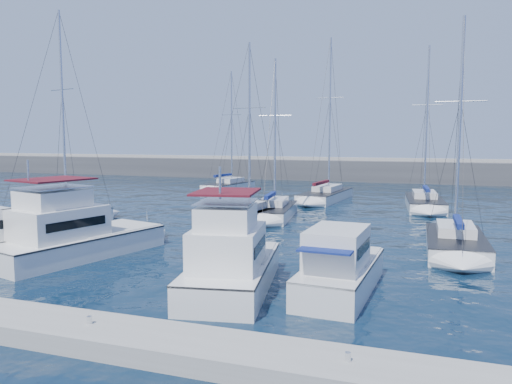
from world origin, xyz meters
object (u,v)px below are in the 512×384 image
(sailboat_mid_a, at_px, (58,217))
(sailboat_mid_e, at_px, (455,243))
(motor_yacht_stbd_inner, at_px, (231,265))
(motor_yacht_stbd_outer, at_px, (340,271))
(sailboat_back_b, at_px, (326,195))
(sailboat_mid_c, at_px, (273,211))
(motor_yacht_port_inner, at_px, (70,237))
(sailboat_mid_b, at_px, (244,217))
(sailboat_back_a, at_px, (229,186))
(sailboat_back_c, at_px, (424,203))

(sailboat_mid_a, height_order, sailboat_mid_e, sailboat_mid_a)
(motor_yacht_stbd_inner, bearing_deg, motor_yacht_stbd_outer, 5.80)
(sailboat_back_b, bearing_deg, sailboat_mid_c, -92.23)
(sailboat_mid_a, distance_m, sailboat_back_b, 25.98)
(motor_yacht_port_inner, relative_size, sailboat_mid_b, 0.73)
(sailboat_back_a, distance_m, sailboat_back_b, 14.16)
(sailboat_mid_a, distance_m, sailboat_back_c, 31.02)
(sailboat_mid_a, distance_m, sailboat_mid_e, 27.20)
(sailboat_mid_c, bearing_deg, sailboat_back_b, 74.33)
(motor_yacht_stbd_inner, relative_size, sailboat_mid_c, 0.63)
(sailboat_mid_b, xyz_separation_m, sailboat_back_c, (12.68, 12.77, 0.01))
(sailboat_mid_b, height_order, sailboat_back_c, sailboat_back_c)
(sailboat_mid_a, height_order, sailboat_mid_b, sailboat_mid_a)
(sailboat_mid_b, relative_size, sailboat_mid_e, 1.03)
(sailboat_back_c, bearing_deg, motor_yacht_stbd_outer, -101.29)
(sailboat_mid_c, relative_size, sailboat_back_a, 0.88)
(motor_yacht_stbd_outer, relative_size, sailboat_mid_a, 0.45)
(sailboat_mid_a, bearing_deg, motor_yacht_port_inner, -30.33)
(sailboat_mid_e, relative_size, sailboat_back_c, 0.89)
(sailboat_mid_b, relative_size, sailboat_back_a, 0.94)
(sailboat_mid_a, relative_size, sailboat_mid_b, 1.15)
(motor_yacht_port_inner, xyz_separation_m, motor_yacht_stbd_inner, (10.30, -2.67, 0.00))
(sailboat_mid_e, bearing_deg, motor_yacht_port_inner, -158.52)
(motor_yacht_stbd_inner, xyz_separation_m, motor_yacht_stbd_outer, (4.32, 1.25, -0.19))
(motor_yacht_stbd_outer, relative_size, sailboat_back_c, 0.47)
(motor_yacht_port_inner, relative_size, sailboat_mid_c, 0.77)
(sailboat_mid_e, bearing_deg, sailboat_back_b, 117.90)
(sailboat_mid_e, relative_size, sailboat_back_a, 0.91)
(sailboat_mid_b, bearing_deg, sailboat_mid_e, -10.80)
(motor_yacht_stbd_outer, distance_m, sailboat_mid_e, 10.67)
(sailboat_back_a, height_order, sailboat_back_b, sailboat_back_b)
(sailboat_mid_a, xyz_separation_m, sailboat_mid_e, (27.20, 0.00, -0.03))
(sailboat_mid_a, xyz_separation_m, sailboat_back_a, (2.80, 26.22, -0.02))
(sailboat_mid_b, height_order, sailboat_mid_c, sailboat_mid_b)
(motor_yacht_stbd_outer, relative_size, sailboat_back_a, 0.48)
(motor_yacht_stbd_outer, distance_m, sailboat_back_b, 30.81)
(sailboat_mid_c, bearing_deg, motor_yacht_stbd_outer, -72.08)
(sailboat_mid_a, height_order, sailboat_back_b, sailboat_back_b)
(sailboat_mid_b, height_order, sailboat_back_a, sailboat_back_a)
(motor_yacht_stbd_inner, height_order, sailboat_mid_a, sailboat_mid_a)
(sailboat_mid_b, bearing_deg, sailboat_mid_a, -149.94)
(sailboat_mid_a, relative_size, sailboat_mid_c, 1.22)
(motor_yacht_stbd_inner, xyz_separation_m, sailboat_back_a, (-15.21, 36.95, -0.61))
(sailboat_back_b, bearing_deg, sailboat_mid_a, -121.31)
(motor_yacht_port_inner, xyz_separation_m, sailboat_back_c, (17.67, 25.88, -0.62))
(motor_yacht_stbd_inner, bearing_deg, sailboat_mid_b, 98.29)
(motor_yacht_port_inner, xyz_separation_m, sailboat_mid_e, (19.48, 8.07, -0.62))
(motor_yacht_stbd_outer, distance_m, sailboat_back_c, 27.48)
(sailboat_mid_c, distance_m, sailboat_back_c, 14.89)
(motor_yacht_stbd_outer, bearing_deg, sailboat_mid_c, 118.25)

